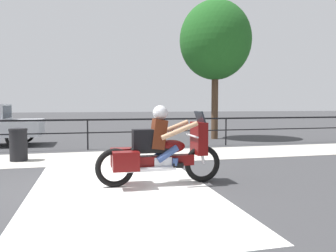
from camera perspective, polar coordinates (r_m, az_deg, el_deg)
The scene contains 7 objects.
ground_plane at distance 6.45m, azimuth -13.76°, elevation -10.25°, with size 120.00×120.00×0.00m, color #38383A.
sidewalk_band at distance 9.78m, azimuth -13.77°, elevation -5.41°, with size 44.00×2.40×0.01m, color #B7B2A8.
crosswalk_band at distance 6.28m, azimuth -8.21°, elevation -10.52°, with size 3.21×6.00×0.01m, color silver.
fence_railing at distance 11.51m, azimuth -13.84°, elevation 0.10°, with size 36.00×0.05×1.05m.
motorcycle at distance 6.32m, azimuth -1.54°, elevation -4.19°, with size 2.47×0.76×1.54m.
trash_bin at distance 9.84m, azimuth -24.60°, elevation -2.98°, with size 0.48×0.48×0.89m.
tree_behind_sign at distance 15.09m, azimuth 8.24°, elevation 14.49°, with size 3.16×3.16×6.12m.
Camera 1 is at (0.02, -6.26, 1.55)m, focal length 35.00 mm.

